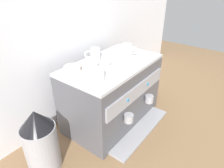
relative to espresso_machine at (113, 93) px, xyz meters
name	(u,v)px	position (x,y,z in m)	size (l,w,h in m)	color
ground_plane	(112,118)	(0.00, 0.00, -0.22)	(4.00, 4.00, 0.00)	brown
tiled_backsplash_wall	(78,42)	(0.00, 0.30, 0.30)	(2.80, 0.03, 1.03)	silver
espresso_machine	(113,93)	(0.00, 0.00, 0.00)	(0.67, 0.49, 0.44)	#4C4C51
ceramic_cup_0	(95,54)	(-0.02, 0.13, 0.26)	(0.09, 0.08, 0.08)	white
ceramic_cup_1	(97,75)	(-0.23, -0.07, 0.25)	(0.08, 0.11, 0.06)	white
ceramic_cup_2	(127,50)	(0.16, 0.00, 0.26)	(0.09, 0.10, 0.08)	white
ceramic_cup_3	(118,62)	(-0.03, -0.06, 0.25)	(0.11, 0.09, 0.06)	white
ceramic_bowl_0	(90,65)	(-0.13, 0.07, 0.24)	(0.10, 0.10, 0.04)	beige
ceramic_bowl_1	(72,69)	(-0.23, 0.12, 0.24)	(0.10, 0.10, 0.03)	beige
coffee_grinder	(40,141)	(-0.55, 0.05, -0.04)	(0.18, 0.18, 0.37)	#939399
milk_pitcher	(147,87)	(0.47, -0.02, -0.16)	(0.09, 0.09, 0.11)	#B7B7BC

